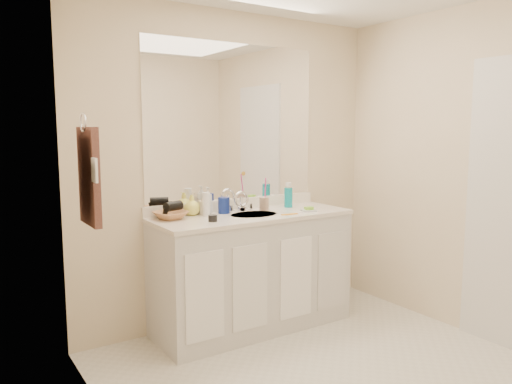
{
  "coord_description": "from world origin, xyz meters",
  "views": [
    {
      "loc": [
        -1.99,
        -2.07,
        1.52
      ],
      "look_at": [
        0.0,
        0.97,
        1.05
      ],
      "focal_mm": 35.0,
      "sensor_mm": 36.0,
      "label": 1
    }
  ],
  "objects": [
    {
      "name": "floor",
      "position": [
        0.0,
        0.0,
        0.0
      ],
      "size": [
        2.6,
        2.6,
        0.0
      ],
      "primitive_type": "cube",
      "color": "silver",
      "rests_on": "ground"
    },
    {
      "name": "wall_back",
      "position": [
        0.0,
        1.3,
        1.2
      ],
      "size": [
        2.6,
        0.02,
        2.4
      ],
      "primitive_type": "cube",
      "color": "beige",
      "rests_on": "floor"
    },
    {
      "name": "wall_left",
      "position": [
        -1.3,
        0.0,
        1.2
      ],
      "size": [
        0.02,
        2.6,
        2.4
      ],
      "primitive_type": "cube",
      "color": "beige",
      "rests_on": "floor"
    },
    {
      "name": "wall_right",
      "position": [
        1.3,
        0.0,
        1.2
      ],
      "size": [
        0.02,
        2.6,
        2.4
      ],
      "primitive_type": "cube",
      "color": "beige",
      "rests_on": "floor"
    },
    {
      "name": "vanity_cabinet",
      "position": [
        0.0,
        1.02,
        0.42
      ],
      "size": [
        1.5,
        0.55,
        0.85
      ],
      "primitive_type": "cube",
      "color": "silver",
      "rests_on": "floor"
    },
    {
      "name": "countertop",
      "position": [
        0.0,
        1.02,
        0.86
      ],
      "size": [
        1.52,
        0.57,
        0.03
      ],
      "primitive_type": "cube",
      "color": "white",
      "rests_on": "vanity_cabinet"
    },
    {
      "name": "backsplash",
      "position": [
        0.0,
        1.29,
        0.92
      ],
      "size": [
        1.52,
        0.03,
        0.08
      ],
      "primitive_type": "cube",
      "color": "white",
      "rests_on": "countertop"
    },
    {
      "name": "sink_basin",
      "position": [
        0.0,
        1.0,
        0.87
      ],
      "size": [
        0.37,
        0.37,
        0.02
      ],
      "primitive_type": "cylinder",
      "color": "beige",
      "rests_on": "countertop"
    },
    {
      "name": "faucet",
      "position": [
        0.0,
        1.18,
        0.94
      ],
      "size": [
        0.02,
        0.02,
        0.11
      ],
      "primitive_type": "cylinder",
      "color": "silver",
      "rests_on": "countertop"
    },
    {
      "name": "mirror",
      "position": [
        0.0,
        1.29,
        1.56
      ],
      "size": [
        1.48,
        0.01,
        1.2
      ],
      "primitive_type": "cube",
      "color": "white",
      "rests_on": "wall_back"
    },
    {
      "name": "blue_mug",
      "position": [
        -0.17,
        1.16,
        0.94
      ],
      "size": [
        0.1,
        0.1,
        0.12
      ],
      "primitive_type": "cylinder",
      "rotation": [
        0.0,
        0.0,
        0.21
      ],
      "color": "navy",
      "rests_on": "countertop"
    },
    {
      "name": "tan_cup",
      "position": [
        0.17,
        1.12,
        0.93
      ],
      "size": [
        0.08,
        0.08,
        0.1
      ],
      "primitive_type": "cylinder",
      "rotation": [
        0.0,
        0.0,
        -0.15
      ],
      "color": "tan",
      "rests_on": "countertop"
    },
    {
      "name": "toothbrush",
      "position": [
        0.18,
        1.12,
        1.03
      ],
      "size": [
        0.02,
        0.04,
        0.21
      ],
      "primitive_type": "cylinder",
      "rotation": [
        0.14,
        0.0,
        -0.38
      ],
      "color": "#DA3996",
      "rests_on": "tan_cup"
    },
    {
      "name": "mouthwash_bottle",
      "position": [
        0.41,
        1.13,
        0.96
      ],
      "size": [
        0.08,
        0.08,
        0.16
      ],
      "primitive_type": "cylinder",
      "rotation": [
        0.0,
        0.0,
        -0.18
      ],
      "color": "#0D91A4",
      "rests_on": "countertop"
    },
    {
      "name": "soap_dish",
      "position": [
        0.42,
        0.88,
        0.89
      ],
      "size": [
        0.13,
        0.12,
        0.01
      ],
      "primitive_type": "cube",
      "rotation": [
        0.0,
        0.0,
        -0.31
      ],
      "color": "silver",
      "rests_on": "countertop"
    },
    {
      "name": "green_soap",
      "position": [
        0.42,
        0.88,
        0.9
      ],
      "size": [
        0.07,
        0.06,
        0.02
      ],
      "primitive_type": "cube",
      "rotation": [
        0.0,
        0.0,
        -0.19
      ],
      "color": "#86D333",
      "rests_on": "soap_dish"
    },
    {
      "name": "orange_comb",
      "position": [
        0.21,
        0.85,
        0.88
      ],
      "size": [
        0.14,
        0.04,
        0.01
      ],
      "primitive_type": "cube",
      "rotation": [
        0.0,
        0.0,
        -0.13
      ],
      "color": "orange",
      "rests_on": "countertop"
    },
    {
      "name": "dark_jar",
      "position": [
        -0.39,
        0.92,
        0.9
      ],
      "size": [
        0.08,
        0.08,
        0.04
      ],
      "primitive_type": "cylinder",
      "rotation": [
        0.0,
        0.0,
        0.43
      ],
      "color": "black",
      "rests_on": "countertop"
    },
    {
      "name": "extra_white_bottle",
      "position": [
        -0.33,
        1.14,
        0.97
      ],
      "size": [
        0.05,
        0.05,
        0.17
      ],
      "primitive_type": "cylinder",
      "rotation": [
        0.0,
        0.0,
        0.02
      ],
      "color": "white",
      "rests_on": "countertop"
    },
    {
      "name": "soap_bottle_white",
      "position": [
        -0.26,
        1.24,
        0.98
      ],
      "size": [
        0.08,
        0.08,
        0.2
      ],
      "primitive_type": "imported",
      "rotation": [
        0.0,
        0.0,
        -0.09
      ],
      "color": "white",
      "rests_on": "countertop"
    },
    {
      "name": "soap_bottle_cream",
      "position": [
        -0.31,
        1.22,
        0.95
      ],
      "size": [
        0.08,
        0.08,
        0.15
      ],
      "primitive_type": "imported",
      "rotation": [
        0.0,
        0.0,
        -0.23
      ],
      "color": "beige",
      "rests_on": "countertop"
    },
    {
      "name": "soap_bottle_yellow",
      "position": [
        -0.4,
        1.22,
        0.96
      ],
      "size": [
        0.16,
        0.16,
        0.15
      ],
      "primitive_type": "imported",
      "rotation": [
        0.0,
        0.0,
        -0.42
      ],
      "color": "#F7F460",
      "rests_on": "countertop"
    },
    {
      "name": "wicker_basket",
      "position": [
        -0.6,
        1.16,
        0.91
      ],
      "size": [
        0.27,
        0.27,
        0.06
      ],
      "primitive_type": "imported",
      "rotation": [
        0.0,
        0.0,
        0.23
      ],
      "color": "#B27547",
      "rests_on": "countertop"
    },
    {
      "name": "hair_dryer",
      "position": [
        -0.58,
        1.16,
        0.97
      ],
      "size": [
        0.15,
        0.11,
        0.07
      ],
      "primitive_type": "cylinder",
      "rotation": [
        0.0,
        1.57,
        0.36
      ],
      "color": "black",
      "rests_on": "wicker_basket"
    },
    {
      "name": "towel_ring",
      "position": [
        -1.27,
        0.77,
        1.55
      ],
      "size": [
        0.01,
        0.11,
        0.11
      ],
      "primitive_type": "torus",
      "rotation": [
        0.0,
        1.57,
        0.0
      ],
      "color": "silver",
      "rests_on": "wall_left"
    },
    {
      "name": "hand_towel",
      "position": [
        -1.25,
        0.77,
        1.25
      ],
      "size": [
        0.04,
        0.32,
        0.55
      ],
      "primitive_type": "cube",
      "color": "#3B231F",
      "rests_on": "towel_ring"
    },
    {
      "name": "switch_plate",
      "position": [
        -1.27,
        0.57,
        1.3
      ],
      "size": [
        0.01,
        0.08,
        0.13
      ],
      "primitive_type": "cube",
      "color": "white",
      "rests_on": "wall_left"
    }
  ]
}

